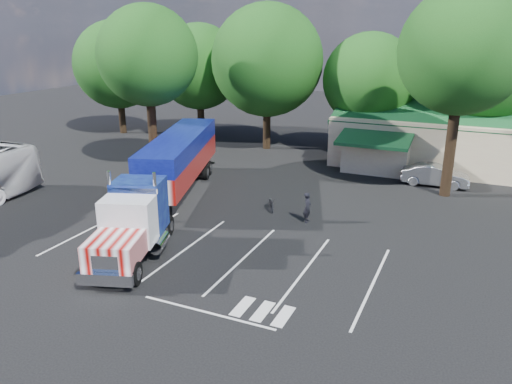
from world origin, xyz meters
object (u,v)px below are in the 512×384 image
at_px(woman, 307,207).
at_px(bicycle, 271,203).
at_px(semi_truck, 170,170).
at_px(silver_sedan, 435,175).

xyz_separation_m(woman, bicycle, (-2.70, 1.00, -0.46)).
xyz_separation_m(semi_truck, woman, (8.78, 0.99, -1.50)).
bearing_deg(bicycle, semi_truck, 167.69).
bearing_deg(silver_sedan, semi_truck, 125.87).
bearing_deg(silver_sedan, woman, 147.96).
height_order(bicycle, silver_sedan, silver_sedan).
xyz_separation_m(bicycle, silver_sedan, (8.84, 9.50, 0.32)).
bearing_deg(bicycle, woman, -50.75).
distance_m(semi_truck, woman, 8.97).
height_order(woman, silver_sedan, woman).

